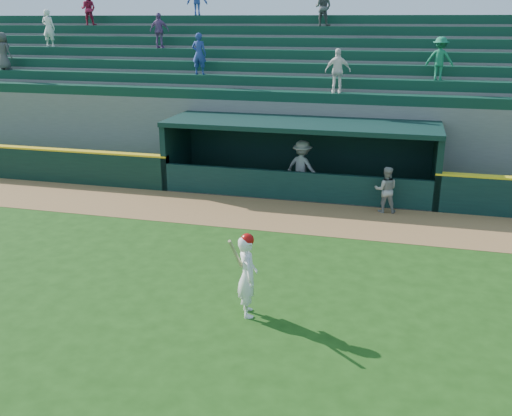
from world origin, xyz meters
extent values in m
plane|color=#1A4210|center=(0.00, 0.00, 0.00)|extent=(120.00, 120.00, 0.00)
cube|color=olive|center=(0.00, 4.90, 0.01)|extent=(40.00, 3.00, 0.01)
imported|color=#989893|center=(3.05, 6.04, 0.73)|extent=(0.77, 0.63, 1.47)
imported|color=#A1A19C|center=(0.14, 7.41, 0.94)|extent=(1.37, 1.07, 1.87)
cube|color=#60605C|center=(0.00, 7.70, 0.02)|extent=(9.00, 2.60, 0.04)
cube|color=black|center=(-4.60, 7.70, 1.15)|extent=(0.20, 2.60, 2.30)
cube|color=black|center=(4.60, 7.70, 1.15)|extent=(0.20, 2.60, 2.30)
cube|color=black|center=(0.00, 9.00, 1.15)|extent=(9.40, 0.20, 2.30)
cube|color=black|center=(0.00, 7.70, 2.38)|extent=(9.40, 2.80, 0.16)
cube|color=black|center=(0.00, 6.48, 0.50)|extent=(9.00, 0.16, 1.00)
cube|color=brown|center=(0.00, 8.50, 0.25)|extent=(8.40, 0.45, 0.10)
cube|color=slate|center=(0.00, 9.53, 1.46)|extent=(34.00, 0.85, 2.91)
cube|color=#0F3828|center=(0.00, 9.41, 3.09)|extent=(34.00, 0.60, 0.36)
cube|color=slate|center=(0.00, 10.38, 1.68)|extent=(34.00, 0.85, 3.36)
cube|color=#0F3828|center=(0.00, 10.26, 3.54)|extent=(34.00, 0.60, 0.36)
cube|color=slate|center=(0.00, 11.22, 1.91)|extent=(34.00, 0.85, 3.81)
cube|color=#0F3828|center=(0.00, 11.11, 3.99)|extent=(34.00, 0.60, 0.36)
cube|color=slate|center=(0.00, 12.07, 2.13)|extent=(34.00, 0.85, 4.26)
cube|color=#0F3828|center=(0.00, 11.96, 4.44)|extent=(34.00, 0.60, 0.36)
cube|color=slate|center=(0.00, 12.93, 2.35)|extent=(34.00, 0.85, 4.71)
cube|color=#0F3828|center=(0.00, 12.81, 4.89)|extent=(34.00, 0.60, 0.36)
cube|color=slate|center=(0.00, 13.78, 2.58)|extent=(34.00, 0.85, 5.16)
cube|color=#0F3828|center=(0.00, 13.66, 5.34)|extent=(34.00, 0.60, 0.36)
cube|color=slate|center=(0.00, 14.62, 2.80)|extent=(34.00, 0.85, 5.61)
cube|color=#0F3828|center=(0.00, 14.51, 5.79)|extent=(34.00, 0.60, 0.36)
cube|color=slate|center=(0.00, 15.20, 2.80)|extent=(34.50, 0.30, 5.61)
imported|color=white|center=(0.99, 9.43, 4.05)|extent=(0.97, 0.55, 1.56)
imported|color=navy|center=(-4.57, 10.28, 4.51)|extent=(0.58, 0.38, 1.59)
imported|color=#4D4D4D|center=(-0.24, 13.68, 6.28)|extent=(0.86, 0.74, 1.52)
imported|color=#19724D|center=(4.48, 10.28, 4.47)|extent=(1.05, 0.72, 1.50)
imported|color=#7A518B|center=(-6.95, 11.97, 5.34)|extent=(0.86, 0.40, 1.44)
imported|color=white|center=(-12.30, 11.97, 5.42)|extent=(0.60, 0.41, 1.61)
imported|color=#9F1838|center=(-11.22, 13.68, 6.24)|extent=(0.77, 0.64, 1.45)
imported|color=#454545|center=(-13.51, 10.28, 4.50)|extent=(0.85, 0.66, 1.56)
imported|color=white|center=(0.60, -1.39, 0.86)|extent=(0.62, 0.74, 1.71)
sphere|color=#AB0C09|center=(0.60, -1.39, 1.64)|extent=(0.27, 0.27, 0.27)
cylinder|color=tan|center=(0.42, -1.61, 1.41)|extent=(0.19, 0.52, 0.76)
camera|label=1|loc=(3.42, -11.53, 5.81)|focal=40.00mm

